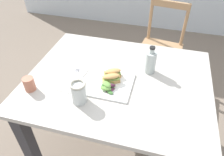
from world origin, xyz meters
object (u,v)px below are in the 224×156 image
object	(u,v)px
dining_table	(118,94)
sandwich_half_front	(111,78)
sandwich_half_back	(113,73)
chair_wooden_far	(161,48)
mason_jar_iced_tea	(79,93)
cup_extra_side	(29,84)
plate_lunch	(110,84)
bottle_cold_brew	(150,63)
fork_on_napkin	(73,76)

from	to	relation	value
dining_table	sandwich_half_front	xyz separation A→B (m)	(-0.03, -0.06, 0.17)
sandwich_half_back	dining_table	bearing A→B (deg)	10.11
sandwich_half_front	chair_wooden_far	bearing A→B (deg)	75.69
mason_jar_iced_tea	cup_extra_side	world-z (taller)	mason_jar_iced_tea
plate_lunch	cup_extra_side	xyz separation A→B (m)	(-0.43, -0.16, 0.04)
sandwich_half_front	bottle_cold_brew	bearing A→B (deg)	40.18
plate_lunch	mason_jar_iced_tea	distance (m)	0.22
sandwich_half_back	mason_jar_iced_tea	distance (m)	0.27
dining_table	sandwich_half_front	world-z (taller)	sandwich_half_front
chair_wooden_far	sandwich_half_front	world-z (taller)	chair_wooden_far
plate_lunch	cup_extra_side	bearing A→B (deg)	-159.91
dining_table	fork_on_napkin	size ratio (longest dim) A/B	6.00
dining_table	plate_lunch	distance (m)	0.16
chair_wooden_far	cup_extra_side	distance (m)	1.37
fork_on_napkin	bottle_cold_brew	bearing A→B (deg)	21.30
plate_lunch	bottle_cold_brew	distance (m)	0.29
fork_on_napkin	cup_extra_side	xyz separation A→B (m)	(-0.19, -0.17, 0.04)
sandwich_half_front	bottle_cold_brew	size ratio (longest dim) A/B	0.61
plate_lunch	bottle_cold_brew	xyz separation A→B (m)	(0.21, 0.19, 0.06)
bottle_cold_brew	chair_wooden_far	bearing A→B (deg)	86.99
bottle_cold_brew	fork_on_napkin	bearing A→B (deg)	-158.70
chair_wooden_far	plate_lunch	size ratio (longest dim) A/B	3.37
plate_lunch	sandwich_half_back	world-z (taller)	sandwich_half_back
bottle_cold_brew	plate_lunch	bearing A→B (deg)	-137.66
chair_wooden_far	sandwich_half_front	size ratio (longest dim) A/B	7.75
mason_jar_iced_tea	fork_on_napkin	bearing A→B (deg)	122.02
bottle_cold_brew	sandwich_half_back	bearing A→B (deg)	-149.44
chair_wooden_far	bottle_cold_brew	world-z (taller)	bottle_cold_brew
chair_wooden_far	mason_jar_iced_tea	world-z (taller)	chair_wooden_far
bottle_cold_brew	cup_extra_side	xyz separation A→B (m)	(-0.64, -0.35, -0.03)
chair_wooden_far	sandwich_half_front	xyz separation A→B (m)	(-0.25, -0.97, 0.33)
dining_table	cup_extra_side	world-z (taller)	cup_extra_side
dining_table	sandwich_half_back	xyz separation A→B (m)	(-0.03, -0.01, 0.17)
sandwich_half_front	cup_extra_side	world-z (taller)	cup_extra_side
plate_lunch	sandwich_half_front	world-z (taller)	sandwich_half_front
dining_table	plate_lunch	world-z (taller)	plate_lunch
plate_lunch	mason_jar_iced_tea	xyz separation A→B (m)	(-0.12, -0.17, 0.05)
dining_table	chair_wooden_far	size ratio (longest dim) A/B	1.28
sandwich_half_back	bottle_cold_brew	distance (m)	0.24
chair_wooden_far	mason_jar_iced_tea	xyz separation A→B (m)	(-0.37, -1.15, 0.35)
dining_table	mason_jar_iced_tea	world-z (taller)	mason_jar_iced_tea
dining_table	fork_on_napkin	xyz separation A→B (m)	(-0.27, -0.06, 0.14)
sandwich_half_back	cup_extra_side	size ratio (longest dim) A/B	1.37
sandwich_half_back	chair_wooden_far	bearing A→B (deg)	74.67
bottle_cold_brew	cup_extra_side	distance (m)	0.73
bottle_cold_brew	cup_extra_side	bearing A→B (deg)	-151.55
chair_wooden_far	fork_on_napkin	world-z (taller)	chair_wooden_far
fork_on_napkin	bottle_cold_brew	distance (m)	0.48
chair_wooden_far	dining_table	bearing A→B (deg)	-103.41
plate_lunch	cup_extra_side	size ratio (longest dim) A/B	3.15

